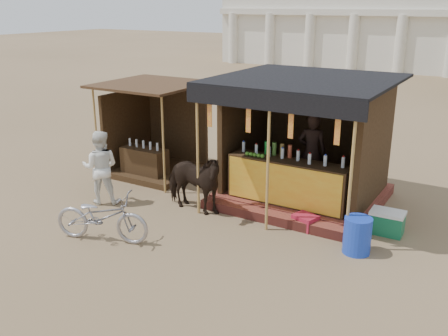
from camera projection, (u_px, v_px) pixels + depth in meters
ground at (179, 249)px, 9.09m from camera, size 120.00×120.00×0.00m
main_stall at (304, 157)px, 11.02m from camera, size 3.60×3.61×2.78m
secondary_stall at (152, 141)px, 13.01m from camera, size 2.40×2.40×2.38m
cow at (193, 182)px, 10.53m from camera, size 1.63×0.83×1.33m
motorbike at (102, 217)px, 9.28m from camera, size 1.93×1.17×0.96m
bystander at (101, 167)px, 10.97m from camera, size 1.01×0.95×1.65m
blue_barrel at (357, 235)px, 8.86m from camera, size 0.65×0.65×0.67m
red_crate at (305, 222)px, 9.88m from camera, size 0.53×0.48×0.28m
cooler at (387, 222)px, 9.64m from camera, size 0.65×0.46×0.46m
background_building at (416, 8)px, 33.22m from camera, size 26.00×7.45×8.18m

